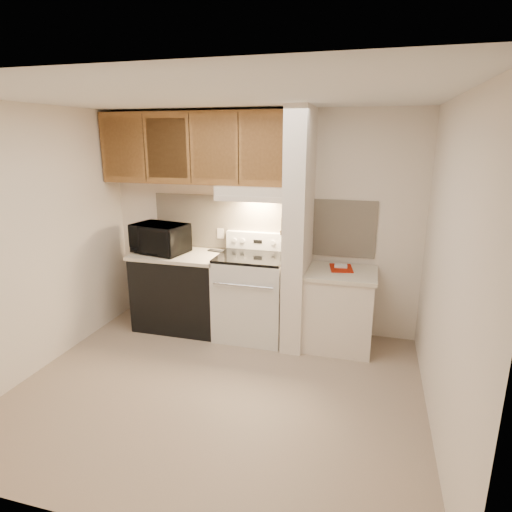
% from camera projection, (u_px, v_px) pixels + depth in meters
% --- Properties ---
extents(floor, '(3.60, 3.60, 0.00)m').
position_uv_depth(floor, '(217.00, 389.00, 3.87)').
color(floor, tan).
rests_on(floor, ground).
extents(ceiling, '(3.60, 3.60, 0.00)m').
position_uv_depth(ceiling, '(209.00, 96.00, 3.20)').
color(ceiling, white).
rests_on(ceiling, wall_back).
extents(wall_back, '(3.60, 2.50, 0.02)m').
position_uv_depth(wall_back, '(260.00, 223.00, 4.93)').
color(wall_back, '#F2E2CD').
rests_on(wall_back, floor).
extents(wall_left, '(0.02, 3.00, 2.50)m').
position_uv_depth(wall_left, '(33.00, 243.00, 3.99)').
color(wall_left, '#F2E2CD').
rests_on(wall_left, floor).
extents(wall_right, '(0.02, 3.00, 2.50)m').
position_uv_depth(wall_right, '(448.00, 274.00, 3.07)').
color(wall_right, '#F2E2CD').
rests_on(wall_right, floor).
extents(backsplash, '(2.60, 0.02, 0.63)m').
position_uv_depth(backsplash, '(260.00, 224.00, 4.92)').
color(backsplash, beige).
rests_on(backsplash, wall_back).
extents(range_body, '(0.76, 0.65, 0.92)m').
position_uv_depth(range_body, '(252.00, 297.00, 4.82)').
color(range_body, silver).
rests_on(range_body, floor).
extents(oven_window, '(0.50, 0.01, 0.30)m').
position_uv_depth(oven_window, '(244.00, 304.00, 4.51)').
color(oven_window, black).
rests_on(oven_window, range_body).
extents(oven_handle, '(0.65, 0.02, 0.02)m').
position_uv_depth(oven_handle, '(243.00, 286.00, 4.42)').
color(oven_handle, silver).
rests_on(oven_handle, range_body).
extents(cooktop, '(0.74, 0.64, 0.03)m').
position_uv_depth(cooktop, '(252.00, 257.00, 4.69)').
color(cooktop, black).
rests_on(cooktop, range_body).
extents(range_backguard, '(0.76, 0.08, 0.20)m').
position_uv_depth(range_backguard, '(259.00, 241.00, 4.93)').
color(range_backguard, silver).
rests_on(range_backguard, range_body).
extents(range_display, '(0.10, 0.01, 0.04)m').
position_uv_depth(range_display, '(258.00, 242.00, 4.89)').
color(range_display, black).
rests_on(range_display, range_backguard).
extents(range_knob_left_outer, '(0.05, 0.02, 0.05)m').
position_uv_depth(range_knob_left_outer, '(234.00, 240.00, 4.95)').
color(range_knob_left_outer, silver).
rests_on(range_knob_left_outer, range_backguard).
extents(range_knob_left_inner, '(0.05, 0.02, 0.05)m').
position_uv_depth(range_knob_left_inner, '(243.00, 241.00, 4.93)').
color(range_knob_left_inner, silver).
rests_on(range_knob_left_inner, range_backguard).
extents(range_knob_right_inner, '(0.05, 0.02, 0.05)m').
position_uv_depth(range_knob_right_inner, '(273.00, 243.00, 4.84)').
color(range_knob_right_inner, silver).
rests_on(range_knob_right_inner, range_backguard).
extents(range_knob_right_outer, '(0.05, 0.02, 0.05)m').
position_uv_depth(range_knob_right_outer, '(282.00, 243.00, 4.81)').
color(range_knob_right_outer, silver).
rests_on(range_knob_right_outer, range_backguard).
extents(dishwasher_front, '(1.00, 0.63, 0.87)m').
position_uv_depth(dishwasher_front, '(181.00, 292.00, 5.06)').
color(dishwasher_front, black).
rests_on(dishwasher_front, floor).
extents(left_countertop, '(1.04, 0.67, 0.04)m').
position_uv_depth(left_countertop, '(179.00, 255.00, 4.94)').
color(left_countertop, beige).
rests_on(left_countertop, dishwasher_front).
extents(spoon_rest, '(0.23, 0.12, 0.02)m').
position_uv_depth(spoon_rest, '(217.00, 251.00, 5.00)').
color(spoon_rest, black).
rests_on(spoon_rest, left_countertop).
extents(teal_jar, '(0.11, 0.11, 0.10)m').
position_uv_depth(teal_jar, '(172.00, 244.00, 5.17)').
color(teal_jar, '#306B67').
rests_on(teal_jar, left_countertop).
extents(outlet, '(0.08, 0.01, 0.12)m').
position_uv_depth(outlet, '(220.00, 233.00, 5.07)').
color(outlet, silver).
rests_on(outlet, backsplash).
extents(microwave, '(0.67, 0.52, 0.33)m').
position_uv_depth(microwave, '(160.00, 238.00, 4.93)').
color(microwave, black).
rests_on(microwave, left_countertop).
extents(partition_pillar, '(0.22, 0.70, 2.50)m').
position_uv_depth(partition_pillar, '(299.00, 231.00, 4.47)').
color(partition_pillar, white).
rests_on(partition_pillar, floor).
extents(pillar_trim, '(0.01, 0.70, 0.04)m').
position_uv_depth(pillar_trim, '(288.00, 226.00, 4.49)').
color(pillar_trim, '#905E2E').
rests_on(pillar_trim, partition_pillar).
extents(knife_strip, '(0.02, 0.42, 0.04)m').
position_uv_depth(knife_strip, '(286.00, 225.00, 4.44)').
color(knife_strip, black).
rests_on(knife_strip, partition_pillar).
extents(knife_blade_a, '(0.01, 0.03, 0.16)m').
position_uv_depth(knife_blade_a, '(282.00, 238.00, 4.33)').
color(knife_blade_a, silver).
rests_on(knife_blade_a, knife_strip).
extents(knife_handle_a, '(0.02, 0.02, 0.10)m').
position_uv_depth(knife_handle_a, '(282.00, 223.00, 4.29)').
color(knife_handle_a, black).
rests_on(knife_handle_a, knife_strip).
extents(knife_blade_b, '(0.01, 0.04, 0.18)m').
position_uv_depth(knife_blade_b, '(283.00, 237.00, 4.40)').
color(knife_blade_b, silver).
rests_on(knife_blade_b, knife_strip).
extents(knife_handle_b, '(0.02, 0.02, 0.10)m').
position_uv_depth(knife_handle_b, '(284.00, 222.00, 4.35)').
color(knife_handle_b, black).
rests_on(knife_handle_b, knife_strip).
extents(knife_blade_c, '(0.01, 0.04, 0.20)m').
position_uv_depth(knife_blade_c, '(285.00, 236.00, 4.47)').
color(knife_blade_c, silver).
rests_on(knife_blade_c, knife_strip).
extents(knife_handle_c, '(0.02, 0.02, 0.10)m').
position_uv_depth(knife_handle_c, '(285.00, 220.00, 4.42)').
color(knife_handle_c, black).
rests_on(knife_handle_c, knife_strip).
extents(knife_blade_d, '(0.01, 0.04, 0.16)m').
position_uv_depth(knife_blade_d, '(286.00, 233.00, 4.53)').
color(knife_blade_d, silver).
rests_on(knife_blade_d, knife_strip).
extents(knife_handle_d, '(0.02, 0.02, 0.10)m').
position_uv_depth(knife_handle_d, '(287.00, 219.00, 4.50)').
color(knife_handle_d, black).
rests_on(knife_handle_d, knife_strip).
extents(knife_blade_e, '(0.01, 0.04, 0.18)m').
position_uv_depth(knife_blade_e, '(288.00, 232.00, 4.63)').
color(knife_blade_e, silver).
rests_on(knife_blade_e, knife_strip).
extents(knife_handle_e, '(0.02, 0.02, 0.10)m').
position_uv_depth(knife_handle_e, '(288.00, 218.00, 4.57)').
color(knife_handle_e, black).
rests_on(knife_handle_e, knife_strip).
extents(oven_mitt, '(0.03, 0.10, 0.24)m').
position_uv_depth(oven_mitt, '(289.00, 232.00, 4.68)').
color(oven_mitt, slate).
rests_on(oven_mitt, partition_pillar).
extents(right_cab_base, '(0.70, 0.60, 0.81)m').
position_uv_depth(right_cab_base, '(339.00, 311.00, 4.58)').
color(right_cab_base, silver).
rests_on(right_cab_base, floor).
extents(right_countertop, '(0.74, 0.64, 0.04)m').
position_uv_depth(right_countertop, '(341.00, 273.00, 4.47)').
color(right_countertop, beige).
rests_on(right_countertop, right_cab_base).
extents(red_folder, '(0.28, 0.35, 0.01)m').
position_uv_depth(red_folder, '(341.00, 268.00, 4.55)').
color(red_folder, '#A11A06').
rests_on(red_folder, right_countertop).
extents(white_box, '(0.14, 0.10, 0.04)m').
position_uv_depth(white_box, '(341.00, 266.00, 4.57)').
color(white_box, white).
rests_on(white_box, right_countertop).
extents(range_hood, '(0.78, 0.44, 0.15)m').
position_uv_depth(range_hood, '(255.00, 192.00, 4.62)').
color(range_hood, silver).
rests_on(range_hood, upper_cabinets).
extents(hood_lip, '(0.78, 0.04, 0.06)m').
position_uv_depth(hood_lip, '(250.00, 199.00, 4.44)').
color(hood_lip, silver).
rests_on(hood_lip, range_hood).
extents(upper_cabinets, '(2.18, 0.33, 0.77)m').
position_uv_depth(upper_cabinets, '(196.00, 148.00, 4.72)').
color(upper_cabinets, '#905E2E').
rests_on(upper_cabinets, wall_back).
extents(cab_door_a, '(0.46, 0.01, 0.63)m').
position_uv_depth(cab_door_a, '(122.00, 148.00, 4.78)').
color(cab_door_a, '#905E2E').
rests_on(cab_door_a, upper_cabinets).
extents(cab_gap_a, '(0.01, 0.01, 0.73)m').
position_uv_depth(cab_gap_a, '(144.00, 148.00, 4.71)').
color(cab_gap_a, black).
rests_on(cab_gap_a, upper_cabinets).
extents(cab_door_b, '(0.46, 0.01, 0.63)m').
position_uv_depth(cab_door_b, '(167.00, 148.00, 4.64)').
color(cab_door_b, '#905E2E').
rests_on(cab_door_b, upper_cabinets).
extents(cab_gap_b, '(0.01, 0.01, 0.73)m').
position_uv_depth(cab_gap_b, '(190.00, 148.00, 4.57)').
color(cab_gap_b, black).
rests_on(cab_gap_b, upper_cabinets).
extents(cab_door_c, '(0.46, 0.01, 0.63)m').
position_uv_depth(cab_door_c, '(214.00, 149.00, 4.50)').
color(cab_door_c, '#905E2E').
rests_on(cab_door_c, upper_cabinets).
extents(cab_gap_c, '(0.01, 0.01, 0.73)m').
position_uv_depth(cab_gap_c, '(238.00, 149.00, 4.43)').
color(cab_gap_c, black).
rests_on(cab_gap_c, upper_cabinets).
extents(cab_door_d, '(0.46, 0.01, 0.63)m').
position_uv_depth(cab_door_d, '(264.00, 149.00, 4.36)').
color(cab_door_d, '#905E2E').
rests_on(cab_door_d, upper_cabinets).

